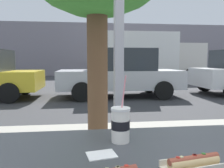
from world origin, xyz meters
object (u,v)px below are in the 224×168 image
Objects in this scene: hotdog_tray_near at (194,163)px; parked_car_silver at (120,73)px; box_truck at (147,56)px; soda_cup_right at (120,124)px.

hotdog_tray_near is 7.27m from parked_car_silver.
hotdog_tray_near is 0.04× the size of box_truck.
parked_car_silver reaches higher than hotdog_tray_near.
parked_car_silver is at bearing 83.45° from hotdog_tray_near.
hotdog_tray_near is (0.23, -0.30, -0.06)m from soda_cup_right.
parked_car_silver is (1.05, 6.92, -0.14)m from soda_cup_right.
box_truck is (3.39, 12.68, 0.66)m from hotdog_tray_near.
soda_cup_right reaches higher than hotdog_tray_near.
box_truck is at bearing 73.74° from soda_cup_right.
box_truck reaches higher than parked_car_silver.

